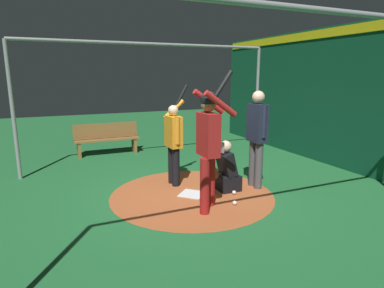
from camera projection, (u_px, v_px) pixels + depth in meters
name	position (u px, v px, depth m)	size (l,w,h in m)	color
ground_plane	(192.00, 195.00, 5.95)	(26.58, 26.58, 0.00)	#216633
dirt_circle	(192.00, 194.00, 5.95)	(2.97, 2.97, 0.01)	#AD562D
home_plate	(192.00, 194.00, 5.95)	(0.42, 0.42, 0.01)	white
batter	(209.00, 139.00, 5.08)	(0.68, 0.49, 2.23)	maroon
catcher	(226.00, 171.00, 6.10)	(0.58, 0.40, 0.96)	black
umpire	(257.00, 134.00, 6.15)	(0.23, 0.49, 1.86)	#4C4C51
visitor	(174.00, 139.00, 6.33)	(0.54, 0.51, 1.96)	black
back_wall	(356.00, 98.00, 7.16)	(0.22, 10.58, 3.25)	#0F472D
cage_frame	(192.00, 81.00, 5.52)	(5.97, 4.69, 2.87)	gray
bench	(107.00, 138.00, 8.87)	(1.72, 0.36, 0.85)	olive
baseball_0	(234.00, 192.00, 5.94)	(0.07, 0.07, 0.07)	white
baseball_1	(235.00, 203.00, 5.46)	(0.07, 0.07, 0.07)	white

